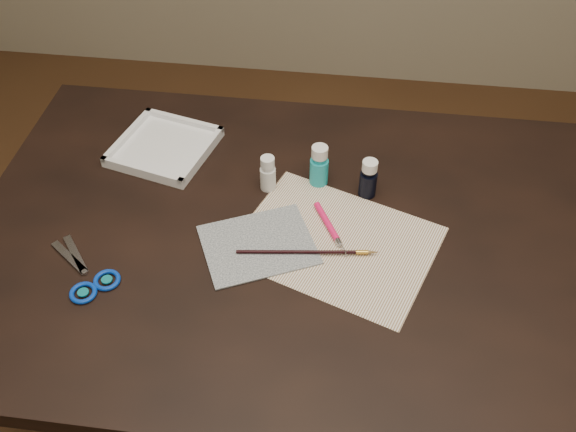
# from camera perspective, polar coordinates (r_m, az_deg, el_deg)

# --- Properties ---
(ground) EXTENTS (3.50, 3.50, 0.02)m
(ground) POSITION_cam_1_polar(r_m,az_deg,el_deg) (1.92, 0.00, -17.28)
(ground) COLOR #422614
(ground) RESTS_ON ground
(table) EXTENTS (1.30, 0.90, 0.75)m
(table) POSITION_cam_1_polar(r_m,az_deg,el_deg) (1.58, 0.00, -10.87)
(table) COLOR black
(table) RESTS_ON ground
(paper) EXTENTS (0.45, 0.40, 0.00)m
(paper) POSITION_cam_1_polar(r_m,az_deg,el_deg) (1.28, 4.27, -2.39)
(paper) COLOR white
(paper) RESTS_ON table
(canvas) EXTENTS (0.27, 0.24, 0.00)m
(canvas) POSITION_cam_1_polar(r_m,az_deg,el_deg) (1.27, -2.67, -2.56)
(canvas) COLOR black
(canvas) RESTS_ON paper
(paint_bottle_white) EXTENTS (0.04, 0.04, 0.08)m
(paint_bottle_white) POSITION_cam_1_polar(r_m,az_deg,el_deg) (1.36, -1.80, 3.84)
(paint_bottle_white) COLOR silver
(paint_bottle_white) RESTS_ON table
(paint_bottle_cyan) EXTENTS (0.05, 0.05, 0.10)m
(paint_bottle_cyan) POSITION_cam_1_polar(r_m,az_deg,el_deg) (1.37, 2.79, 4.53)
(paint_bottle_cyan) COLOR #1AA6B3
(paint_bottle_cyan) RESTS_ON table
(paint_bottle_navy) EXTENTS (0.04, 0.04, 0.09)m
(paint_bottle_navy) POSITION_cam_1_polar(r_m,az_deg,el_deg) (1.35, 7.17, 3.35)
(paint_bottle_navy) COLOR black
(paint_bottle_navy) RESTS_ON table
(paintbrush) EXTENTS (0.28, 0.04, 0.01)m
(paintbrush) POSITION_cam_1_polar(r_m,az_deg,el_deg) (1.25, 1.80, -3.21)
(paintbrush) COLOR black
(paintbrush) RESTS_ON canvas
(craft_knife) EXTENTS (0.09, 0.15, 0.01)m
(craft_knife) POSITION_cam_1_polar(r_m,az_deg,el_deg) (1.29, 3.91, -1.26)
(craft_knife) COLOR #F3165C
(craft_knife) RESTS_ON paper
(scissors) EXTENTS (0.22, 0.20, 0.01)m
(scissors) POSITION_cam_1_polar(r_m,az_deg,el_deg) (1.29, -18.26, -4.43)
(scissors) COLOR silver
(scissors) RESTS_ON table
(palette_tray) EXTENTS (0.25, 0.25, 0.02)m
(palette_tray) POSITION_cam_1_polar(r_m,az_deg,el_deg) (1.50, -10.95, 6.10)
(palette_tray) COLOR white
(palette_tray) RESTS_ON table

